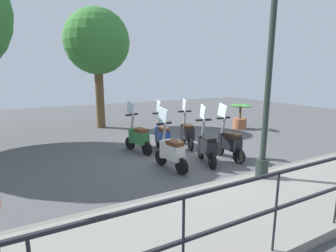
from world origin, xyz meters
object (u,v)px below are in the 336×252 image
Objects in this scene: scooter_near_2 at (171,151)px; tree_distant at (97,42)px; scooter_far_0 at (187,132)px; scooter_far_2 at (138,137)px; potted_palm at (240,119)px; scooter_near_1 at (207,146)px; scooter_far_1 at (162,135)px; lamp_post_near at (268,89)px; scooter_near_0 at (229,142)px.

tree_distant is at bearing -7.71° from scooter_near_2.
scooter_far_2 is (0.18, 1.61, 0.00)m from scooter_far_0.
potted_palm is at bearing -93.72° from scooter_far_2.
scooter_near_1 and scooter_far_1 have the same top height.
tree_distant is 4.73× the size of potted_palm.
scooter_near_1 is at bearing -153.77° from scooter_far_1.
scooter_far_0 and scooter_far_1 have the same top height.
scooter_near_2 and scooter_far_1 have the same top height.
scooter_far_0 is (3.20, -0.09, -1.57)m from lamp_post_near.
scooter_near_2 is at bearing 170.01° from scooter_far_1.
scooter_far_0 is (1.59, -0.39, 0.00)m from scooter_near_1.
scooter_far_1 reaches higher than potted_palm.
scooter_near_1 is 1.70m from scooter_far_1.
tree_distant reaches higher than scooter_near_2.
scooter_far_1 is (-1.31, 4.41, 0.04)m from potted_palm.
scooter_near_1 and scooter_near_2 have the same top height.
lamp_post_near is 2.79× the size of scooter_far_0.
scooter_near_2 is (-2.89, 4.96, 0.04)m from potted_palm.
scooter_far_2 reaches higher than potted_palm.
scooter_near_0 and scooter_far_1 have the same top height.
scooter_far_2 is at bearing -179.08° from tree_distant.
tree_distant is 5.69m from scooter_far_0.
tree_distant reaches higher than scooter_far_2.
scooter_near_0 is 1.00× the size of scooter_far_2.
scooter_far_0 reaches higher than potted_palm.
lamp_post_near is 2.79× the size of scooter_far_2.
scooter_far_1 is 0.74m from scooter_far_2.
scooter_far_1 is at bearing 106.54° from potted_palm.
tree_distant reaches higher than scooter_far_0.
scooter_near_0 is at bearing -151.68° from scooter_far_0.
tree_distant is at bearing 35.98° from scooter_far_0.
scooter_near_1 and scooter_far_0 have the same top height.
tree_distant is at bearing 11.76° from lamp_post_near.
scooter_near_2 is (1.65, 1.34, -1.57)m from lamp_post_near.
scooter_far_1 is (1.63, 1.26, 0.00)m from scooter_near_0.
scooter_far_1 and scooter_far_2 have the same top height.
scooter_far_2 is (0.15, 0.73, 0.00)m from scooter_far_1.
scooter_far_1 is at bearing -118.17° from scooter_far_2.
scooter_near_0 and scooter_far_2 have the same top height.
lamp_post_near reaches higher than scooter_near_0.
scooter_far_1 is at bearing 37.30° from scooter_near_0.
scooter_near_0 is 1.00× the size of scooter_near_2.
potted_palm is at bearing -47.41° from scooter_near_0.
scooter_near_2 is at bearing 169.48° from scooter_far_2.
scooter_far_2 is (1.78, 1.99, 0.00)m from scooter_near_0.
scooter_far_1 is at bearing 103.24° from scooter_far_0.
scooter_near_0 is 1.64m from scooter_far_0.
scooter_near_1 is at bearing 88.95° from scooter_near_0.
scooter_far_0 is 1.00× the size of scooter_far_1.
scooter_near_1 is at bearing 126.85° from potted_palm.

